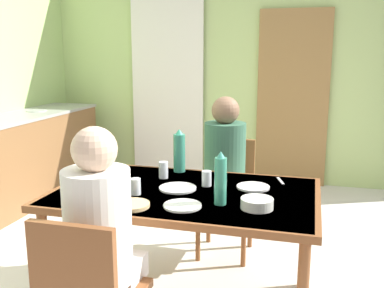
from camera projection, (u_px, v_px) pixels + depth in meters
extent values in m
plane|color=silver|center=(157.00, 284.00, 2.96)|extent=(6.99, 6.99, 0.00)
cube|color=#B5CF81|center=(232.00, 71.00, 5.23)|extent=(4.73, 0.10, 2.60)
cube|color=olive|center=(293.00, 99.00, 5.03)|extent=(0.80, 0.05, 2.00)
cube|color=white|center=(167.00, 88.00, 5.38)|extent=(0.90, 0.03, 2.18)
cube|color=brown|center=(20.00, 160.00, 4.54)|extent=(0.60, 2.19, 0.87)
cube|color=#9E9E99|center=(17.00, 117.00, 4.45)|extent=(0.61, 2.23, 0.03)
cylinder|color=#B7B7BC|center=(36.00, 111.00, 4.75)|extent=(0.21, 0.21, 0.01)
cube|color=brown|center=(185.00, 194.00, 2.58)|extent=(1.53, 0.95, 0.04)
cube|color=#E8A99B|center=(185.00, 191.00, 2.57)|extent=(1.47, 0.91, 0.00)
cylinder|color=brown|center=(45.00, 269.00, 2.45)|extent=(0.06, 0.06, 0.69)
cylinder|color=brown|center=(110.00, 217.00, 3.22)|extent=(0.06, 0.06, 0.69)
cylinder|color=brown|center=(306.00, 238.00, 2.86)|extent=(0.06, 0.06, 0.69)
cube|color=brown|center=(72.00, 274.00, 1.76)|extent=(0.38, 0.04, 0.42)
cube|color=brown|center=(225.00, 198.00, 3.32)|extent=(0.40, 0.40, 0.04)
cube|color=brown|center=(230.00, 165.00, 3.45)|extent=(0.38, 0.04, 0.42)
cylinder|color=brown|center=(244.00, 240.00, 3.17)|extent=(0.04, 0.04, 0.41)
cylinder|color=brown|center=(198.00, 235.00, 3.25)|extent=(0.04, 0.04, 0.41)
cylinder|color=brown|center=(250.00, 222.00, 3.49)|extent=(0.04, 0.04, 0.41)
cylinder|color=brown|center=(208.00, 218.00, 3.58)|extent=(0.04, 0.04, 0.41)
cube|color=white|center=(111.00, 269.00, 2.11)|extent=(0.30, 0.22, 0.12)
cylinder|color=silver|center=(98.00, 226.00, 1.95)|extent=(0.30, 0.30, 0.52)
sphere|color=beige|center=(94.00, 149.00, 1.88)|extent=(0.20, 0.20, 0.20)
cube|color=#34634F|center=(221.00, 197.00, 3.16)|extent=(0.30, 0.22, 0.12)
cylinder|color=#38664C|center=(225.00, 158.00, 3.21)|extent=(0.30, 0.30, 0.52)
sphere|color=#846047|center=(226.00, 110.00, 3.14)|extent=(0.20, 0.20, 0.20)
cylinder|color=#358B6F|center=(179.00, 153.00, 2.97)|extent=(0.08, 0.08, 0.26)
cone|color=#2A8D6E|center=(179.00, 132.00, 2.94)|extent=(0.06, 0.06, 0.04)
cylinder|color=#369171|center=(220.00, 181.00, 2.33)|extent=(0.07, 0.07, 0.25)
cone|color=teal|center=(221.00, 155.00, 2.30)|extent=(0.05, 0.05, 0.04)
cylinder|color=silver|center=(257.00, 203.00, 2.28)|extent=(0.17, 0.17, 0.05)
cylinder|color=white|center=(84.00, 185.00, 2.67)|extent=(0.23, 0.23, 0.01)
cylinder|color=white|center=(182.00, 206.00, 2.31)|extent=(0.20, 0.20, 0.01)
cylinder|color=white|center=(178.00, 188.00, 2.61)|extent=(0.22, 0.22, 0.01)
cylinder|color=white|center=(253.00, 187.00, 2.63)|extent=(0.20, 0.20, 0.01)
cylinder|color=silver|center=(207.00, 178.00, 2.66)|extent=(0.06, 0.06, 0.09)
cylinder|color=silver|center=(136.00, 187.00, 2.50)|extent=(0.06, 0.06, 0.09)
cylinder|color=silver|center=(163.00, 170.00, 2.83)|extent=(0.06, 0.06, 0.11)
cylinder|color=#DBB77A|center=(132.00, 205.00, 2.31)|extent=(0.19, 0.19, 0.02)
cube|color=silver|center=(280.00, 181.00, 2.77)|extent=(0.06, 0.15, 0.00)
cube|color=silver|center=(99.00, 175.00, 2.89)|extent=(0.14, 0.09, 0.00)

